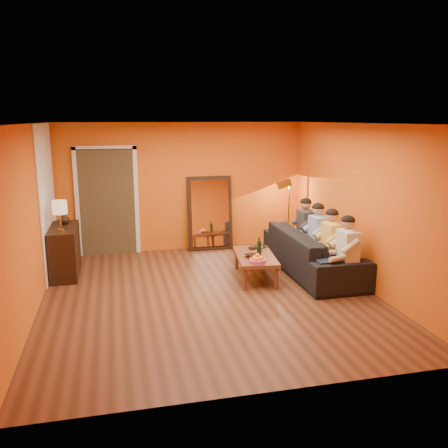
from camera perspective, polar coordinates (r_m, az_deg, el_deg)
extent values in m
cube|color=brown|center=(7.41, -1.77, -8.53)|extent=(5.00, 5.50, 0.00)
cube|color=white|center=(6.92, -1.92, 12.00)|extent=(5.00, 5.50, 0.00)
cube|color=#D36218|center=(9.73, -5.05, 4.44)|extent=(5.00, 0.00, 2.60)
cube|color=#D36218|center=(7.01, -22.30, 0.37)|extent=(0.00, 5.50, 2.60)
cube|color=#D36218|center=(7.92, 16.19, 2.12)|extent=(0.00, 5.50, 2.60)
cube|color=white|center=(8.71, -20.48, 2.74)|extent=(0.02, 1.90, 2.58)
cube|color=#3F2D19|center=(9.75, -13.86, 2.65)|extent=(1.06, 0.30, 2.10)
cube|color=white|center=(9.66, -17.25, 2.36)|extent=(0.08, 0.06, 2.20)
cube|color=white|center=(9.64, -10.47, 2.70)|extent=(0.08, 0.06, 2.20)
cube|color=white|center=(9.51, -14.20, 8.89)|extent=(1.22, 0.06, 0.08)
cube|color=black|center=(9.79, -1.70, 1.33)|extent=(0.92, 0.27, 1.51)
cube|color=white|center=(9.75, -1.66, 1.29)|extent=(0.78, 0.21, 1.35)
cube|color=black|center=(8.67, -18.59, -3.09)|extent=(0.44, 1.18, 0.85)
imported|color=black|center=(8.50, 10.63, -3.31)|extent=(2.56, 1.00, 0.75)
cylinder|color=black|center=(7.95, 4.24, -2.72)|extent=(0.07, 0.07, 0.31)
imported|color=#B27F3F|center=(8.16, 4.34, -3.08)|extent=(0.13, 0.13, 0.10)
imported|color=black|center=(8.40, 4.25, -2.89)|extent=(0.41, 0.33, 0.03)
imported|color=black|center=(7.79, 2.93, -4.13)|extent=(0.23, 0.26, 0.02)
imported|color=#A5121B|center=(7.80, 2.98, -3.97)|extent=(0.21, 0.27, 0.02)
imported|color=black|center=(7.77, 2.95, -3.87)|extent=(0.24, 0.28, 0.02)
imported|color=black|center=(8.80, -18.68, 0.63)|extent=(0.19, 0.19, 0.20)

